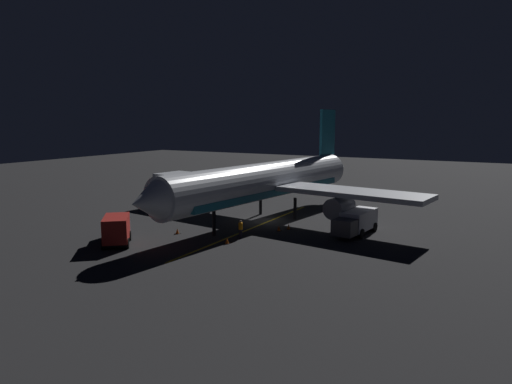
{
  "coord_description": "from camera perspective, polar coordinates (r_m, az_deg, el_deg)",
  "views": [
    {
      "loc": [
        -23.47,
        45.0,
        11.15
      ],
      "look_at": [
        0.0,
        2.0,
        3.5
      ],
      "focal_mm": 32.6,
      "sensor_mm": 36.0,
      "label": 1
    }
  ],
  "objects": [
    {
      "name": "traffic_cone_far",
      "position": [
        42.43,
        -3.57,
        -6.03
      ],
      "size": [
        0.5,
        0.5,
        0.55
      ],
      "color": "#EA590F",
      "rests_on": "ground_plane"
    },
    {
      "name": "apron_guide_stripe",
      "position": [
        48.27,
        -0.56,
        -4.48
      ],
      "size": [
        0.55,
        27.17,
        0.01
      ],
      "primitive_type": "cube",
      "rotation": [
        0.0,
        0.0,
        -0.01
      ],
      "color": "gold",
      "rests_on": "ground_plane"
    },
    {
      "name": "baggage_truck",
      "position": [
        44.17,
        -16.69,
        -4.38
      ],
      "size": [
        5.27,
        5.75,
        2.59
      ],
      "color": "maroon",
      "rests_on": "ground_plane"
    },
    {
      "name": "airliner",
      "position": [
        51.71,
        1.47,
        1.26
      ],
      "size": [
        35.32,
        37.82,
        12.47
      ],
      "color": "silver",
      "rests_on": "ground_plane"
    },
    {
      "name": "traffic_cone_near_right",
      "position": [
        47.16,
        2.82,
        -4.5
      ],
      "size": [
        0.5,
        0.5,
        0.55
      ],
      "color": "#EA590F",
      "rests_on": "ground_plane"
    },
    {
      "name": "catering_truck",
      "position": [
        46.52,
        12.18,
        -3.65
      ],
      "size": [
        2.92,
        6.69,
        2.32
      ],
      "color": "silver",
      "rests_on": "ground_plane"
    },
    {
      "name": "traffic_cone_near_left",
      "position": [
        47.93,
        4.03,
        -4.29
      ],
      "size": [
        0.5,
        0.5,
        0.55
      ],
      "color": "#EA590F",
      "rests_on": "ground_plane"
    },
    {
      "name": "traffic_cone_under_wing",
      "position": [
        46.62,
        -9.63,
        -4.77
      ],
      "size": [
        0.5,
        0.5,
        0.55
      ],
      "color": "#EA590F",
      "rests_on": "ground_plane"
    },
    {
      "name": "ground_plane",
      "position": [
        51.98,
        1.06,
        -3.62
      ],
      "size": [
        180.0,
        180.0,
        0.2
      ],
      "primitive_type": "cube",
      "color": "#242425"
    },
    {
      "name": "ground_crew_worker",
      "position": [
        44.16,
        -1.9,
        -4.57
      ],
      "size": [
        0.4,
        0.4,
        1.74
      ],
      "color": "black",
      "rests_on": "ground_plane"
    }
  ]
}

